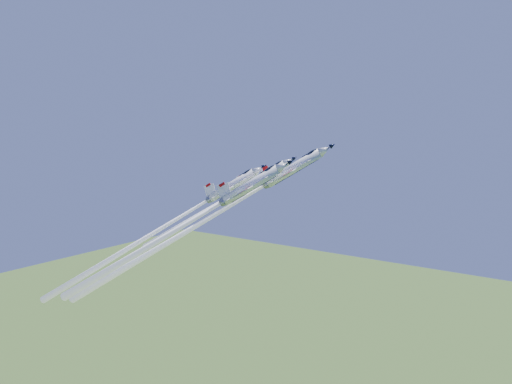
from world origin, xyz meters
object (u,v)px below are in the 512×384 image
Objects in this scene: jet_right at (175,231)px; jet_left at (221,202)px; jet_slot at (151,235)px; jet_lead at (197,225)px.

jet_left is at bearing 158.09° from jet_right.
jet_left is 0.68× the size of jet_slot.
jet_right is 0.94× the size of jet_slot.
jet_lead reaches higher than jet_left.
jet_right is at bearing 50.46° from jet_slot.
jet_right is 12.02m from jet_slot.
jet_slot is (-12.05, -1.59, -3.24)m from jet_lead.
jet_slot is at bearing -102.37° from jet_lead.
jet_slot is at bearing -129.54° from jet_right.
jet_right is (-0.49, -13.92, -4.06)m from jet_left.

